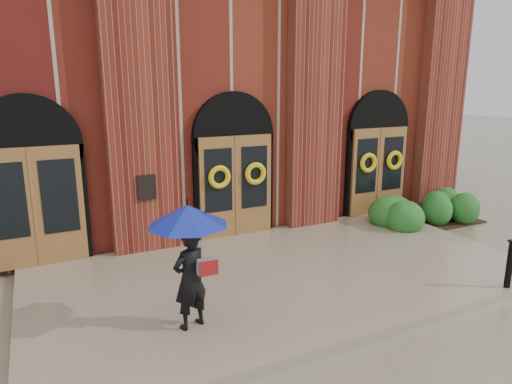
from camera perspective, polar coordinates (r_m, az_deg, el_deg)
ground at (r=9.42m, az=4.34°, el=-10.94°), size 90.00×90.00×0.00m
landing at (r=9.51m, az=3.88°, el=-10.20°), size 10.00×5.30×0.15m
church_building at (r=16.74m, az=-11.18°, el=11.92°), size 16.20×12.53×7.00m
man_with_umbrella at (r=6.99m, az=-8.38°, el=-6.33°), size 1.56×1.56×1.98m
metal_post at (r=9.76m, az=29.16°, el=-7.76°), size 0.15×0.15×0.93m
hedge_wall_right at (r=13.63m, az=19.86°, el=-2.05°), size 3.31×1.33×0.85m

